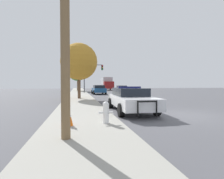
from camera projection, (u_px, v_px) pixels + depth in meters
The scene contains 11 objects.
ground_plane at pixel (180, 115), 9.19m from camera, with size 110.00×110.00×0.00m, color #4F4F54.
sidewalk_left at pixel (82, 117), 8.19m from camera, with size 3.00×110.00×0.13m.
police_car at pixel (130, 99), 10.35m from camera, with size 2.24×5.41×1.47m.
fire_hydrant at pixel (106, 112), 6.63m from camera, with size 0.55×0.24×0.83m.
traffic_light at pixel (92, 72), 30.11m from camera, with size 3.34×0.35×4.96m.
car_background_midblock at pixel (99, 89), 27.68m from camera, with size 2.11×4.16×1.43m.
car_background_oncoming at pixel (122, 89), 31.71m from camera, with size 2.33×4.24×1.33m.
box_truck at pixel (107, 83), 46.97m from camera, with size 2.79×7.45×3.41m.
tree_sidewalk_near at pixel (79, 62), 17.93m from camera, with size 3.78×3.78×5.68m.
tree_sidewalk_far at pixel (78, 71), 38.63m from camera, with size 4.36×4.36×6.54m.
traffic_cone at pixel (69, 117), 6.24m from camera, with size 0.31×0.31×0.64m.
Camera 1 is at (-5.32, -8.26, 1.63)m, focal length 28.00 mm.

